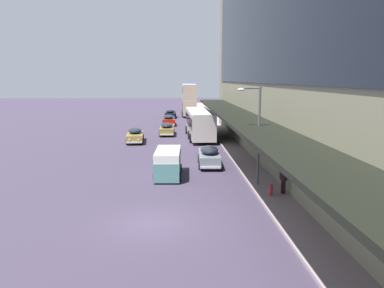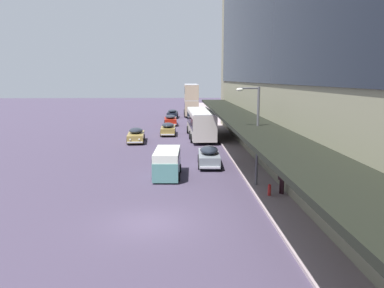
{
  "view_description": "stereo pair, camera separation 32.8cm",
  "coord_description": "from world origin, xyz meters",
  "px_view_note": "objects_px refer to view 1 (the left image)",
  "views": [
    {
      "loc": [
        1.14,
        -17.45,
        6.99
      ],
      "look_at": [
        2.62,
        14.47,
        1.39
      ],
      "focal_mm": 35.0,
      "sensor_mm": 36.0,
      "label": 1
    },
    {
      "loc": [
        1.46,
        -17.47,
        6.99
      ],
      "look_at": [
        2.62,
        14.47,
        1.39
      ],
      "focal_mm": 35.0,
      "sensor_mm": 36.0,
      "label": 2
    }
  ],
  "objects_px": {
    "sedan_far_back": "(135,135)",
    "transit_bus_kerbside_rear": "(199,122)",
    "sedan_second_near": "(167,129)",
    "fire_hydrant": "(271,190)",
    "sedan_oncoming_rear": "(169,120)",
    "street_lamp": "(256,128)",
    "transit_bus_kerbside_front": "(189,99)",
    "sedan_trailing_mid": "(209,156)",
    "vw_van": "(168,161)",
    "pedestrian_at_kerb": "(284,177)",
    "sedan_lead_near": "(170,114)"
  },
  "relations": [
    {
      "from": "sedan_far_back",
      "to": "vw_van",
      "type": "distance_m",
      "value": 15.52
    },
    {
      "from": "sedan_lead_near",
      "to": "street_lamp",
      "type": "height_order",
      "value": "street_lamp"
    },
    {
      "from": "sedan_trailing_mid",
      "to": "sedan_oncoming_rear",
      "type": "bearing_deg",
      "value": 97.74
    },
    {
      "from": "transit_bus_kerbside_front",
      "to": "transit_bus_kerbside_rear",
      "type": "xyz_separation_m",
      "value": [
        0.2,
        -26.88,
        -1.33
      ]
    },
    {
      "from": "sedan_lead_near",
      "to": "street_lamp",
      "type": "distance_m",
      "value": 44.62
    },
    {
      "from": "sedan_lead_near",
      "to": "fire_hydrant",
      "type": "distance_m",
      "value": 46.83
    },
    {
      "from": "sedan_second_near",
      "to": "vw_van",
      "type": "xyz_separation_m",
      "value": [
        0.49,
        -20.24,
        0.33
      ]
    },
    {
      "from": "pedestrian_at_kerb",
      "to": "fire_hydrant",
      "type": "bearing_deg",
      "value": -160.66
    },
    {
      "from": "transit_bus_kerbside_front",
      "to": "sedan_second_near",
      "type": "xyz_separation_m",
      "value": [
        -3.73,
        -24.29,
        -2.45
      ]
    },
    {
      "from": "transit_bus_kerbside_front",
      "to": "sedan_oncoming_rear",
      "type": "height_order",
      "value": "transit_bus_kerbside_front"
    },
    {
      "from": "sedan_far_back",
      "to": "transit_bus_kerbside_rear",
      "type": "bearing_deg",
      "value": 19.73
    },
    {
      "from": "transit_bus_kerbside_rear",
      "to": "sedan_lead_near",
      "type": "height_order",
      "value": "transit_bus_kerbside_rear"
    },
    {
      "from": "sedan_second_near",
      "to": "fire_hydrant",
      "type": "xyz_separation_m",
      "value": [
        6.68,
        -25.48,
        -0.27
      ]
    },
    {
      "from": "transit_bus_kerbside_rear",
      "to": "sedan_trailing_mid",
      "type": "bearing_deg",
      "value": -90.66
    },
    {
      "from": "transit_bus_kerbside_rear",
      "to": "sedan_oncoming_rear",
      "type": "bearing_deg",
      "value": 106.96
    },
    {
      "from": "sedan_second_near",
      "to": "fire_hydrant",
      "type": "relative_size",
      "value": 6.68
    },
    {
      "from": "sedan_far_back",
      "to": "pedestrian_at_kerb",
      "type": "relative_size",
      "value": 2.65
    },
    {
      "from": "transit_bus_kerbside_rear",
      "to": "pedestrian_at_kerb",
      "type": "distance_m",
      "value": 22.89
    },
    {
      "from": "sedan_lead_near",
      "to": "street_lamp",
      "type": "xyz_separation_m",
      "value": [
        5.94,
        -44.11,
        3.12
      ]
    },
    {
      "from": "sedan_trailing_mid",
      "to": "sedan_second_near",
      "type": "xyz_separation_m",
      "value": [
        -3.76,
        17.05,
        -0.04
      ]
    },
    {
      "from": "sedan_oncoming_rear",
      "to": "street_lamp",
      "type": "bearing_deg",
      "value": -79.61
    },
    {
      "from": "sedan_oncoming_rear",
      "to": "sedan_far_back",
      "type": "relative_size",
      "value": 0.98
    },
    {
      "from": "sedan_lead_near",
      "to": "sedan_second_near",
      "type": "bearing_deg",
      "value": -90.65
    },
    {
      "from": "transit_bus_kerbside_front",
      "to": "sedan_second_near",
      "type": "height_order",
      "value": "transit_bus_kerbside_front"
    },
    {
      "from": "transit_bus_kerbside_front",
      "to": "sedan_oncoming_rear",
      "type": "xyz_separation_m",
      "value": [
        -3.65,
        -14.25,
        -2.43
      ]
    },
    {
      "from": "transit_bus_kerbside_front",
      "to": "vw_van",
      "type": "height_order",
      "value": "transit_bus_kerbside_front"
    },
    {
      "from": "sedan_second_near",
      "to": "sedan_oncoming_rear",
      "type": "bearing_deg",
      "value": 89.55
    },
    {
      "from": "sedan_oncoming_rear",
      "to": "sedan_far_back",
      "type": "bearing_deg",
      "value": -102.96
    },
    {
      "from": "sedan_lead_near",
      "to": "vw_van",
      "type": "height_order",
      "value": "vw_van"
    },
    {
      "from": "sedan_far_back",
      "to": "street_lamp",
      "type": "relative_size",
      "value": 0.78
    },
    {
      "from": "sedan_oncoming_rear",
      "to": "pedestrian_at_kerb",
      "type": "height_order",
      "value": "pedestrian_at_kerb"
    },
    {
      "from": "sedan_second_near",
      "to": "vw_van",
      "type": "height_order",
      "value": "vw_van"
    },
    {
      "from": "sedan_lead_near",
      "to": "transit_bus_kerbside_rear",
      "type": "bearing_deg",
      "value": -81.07
    },
    {
      "from": "transit_bus_kerbside_rear",
      "to": "sedan_second_near",
      "type": "xyz_separation_m",
      "value": [
        -3.93,
        2.59,
        -1.12
      ]
    },
    {
      "from": "pedestrian_at_kerb",
      "to": "street_lamp",
      "type": "xyz_separation_m",
      "value": [
        -1.31,
        1.99,
        2.7
      ]
    },
    {
      "from": "vw_van",
      "to": "street_lamp",
      "type": "relative_size",
      "value": 0.73
    },
    {
      "from": "transit_bus_kerbside_rear",
      "to": "sedan_far_back",
      "type": "relative_size",
      "value": 2.26
    },
    {
      "from": "transit_bus_kerbside_rear",
      "to": "sedan_far_back",
      "type": "distance_m",
      "value": 7.9
    },
    {
      "from": "vw_van",
      "to": "fire_hydrant",
      "type": "bearing_deg",
      "value": -40.22
    },
    {
      "from": "sedan_far_back",
      "to": "pedestrian_at_kerb",
      "type": "xyz_separation_m",
      "value": [
        10.92,
        -19.96,
        0.4
      ]
    },
    {
      "from": "pedestrian_at_kerb",
      "to": "sedan_far_back",
      "type": "bearing_deg",
      "value": 118.69
    },
    {
      "from": "sedan_oncoming_rear",
      "to": "sedan_lead_near",
      "type": "distance_m",
      "value": 10.88
    },
    {
      "from": "sedan_lead_near",
      "to": "sedan_trailing_mid",
      "type": "bearing_deg",
      "value": -84.69
    },
    {
      "from": "sedan_far_back",
      "to": "sedan_second_near",
      "type": "relative_size",
      "value": 1.05
    },
    {
      "from": "sedan_trailing_mid",
      "to": "street_lamp",
      "type": "bearing_deg",
      "value": -68.59
    },
    {
      "from": "transit_bus_kerbside_rear",
      "to": "vw_van",
      "type": "distance_m",
      "value": 18.0
    },
    {
      "from": "sedan_far_back",
      "to": "pedestrian_at_kerb",
      "type": "bearing_deg",
      "value": -61.31
    },
    {
      "from": "sedan_oncoming_rear",
      "to": "sedan_second_near",
      "type": "xyz_separation_m",
      "value": [
        -0.08,
        -10.03,
        -0.02
      ]
    },
    {
      "from": "transit_bus_kerbside_front",
      "to": "sedan_far_back",
      "type": "xyz_separation_m",
      "value": [
        -7.17,
        -29.52,
        -2.44
      ]
    },
    {
      "from": "sedan_oncoming_rear",
      "to": "sedan_lead_near",
      "type": "xyz_separation_m",
      "value": [
        0.16,
        10.87,
        -0.03
      ]
    }
  ]
}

